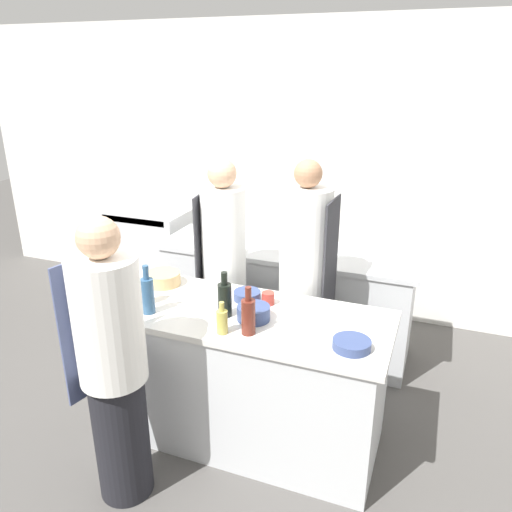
{
  "coord_description": "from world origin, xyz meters",
  "views": [
    {
      "loc": [
        1.13,
        -2.57,
        2.38
      ],
      "look_at": [
        0.0,
        0.35,
        1.18
      ],
      "focal_mm": 35.0,
      "sensor_mm": 36.0,
      "label": 1
    }
  ],
  "objects": [
    {
      "name": "bowl_wooden_salad",
      "position": [
        -0.64,
        0.2,
        0.97
      ],
      "size": [
        0.24,
        0.24,
        0.09
      ],
      "color": "tan",
      "rests_on": "prep_counter"
    },
    {
      "name": "bottle_sauce",
      "position": [
        0.03,
        -0.27,
        1.0
      ],
      "size": [
        0.07,
        0.07,
        0.2
      ],
      "color": "#B2A84C",
      "rests_on": "prep_counter"
    },
    {
      "name": "bottle_olive_oil",
      "position": [
        -0.59,
        -0.09,
        1.01
      ],
      "size": [
        0.08,
        0.08,
        0.22
      ],
      "color": "silver",
      "rests_on": "prep_counter"
    },
    {
      "name": "bowl_ceramic_blue",
      "position": [
        0.14,
        -0.06,
        0.97
      ],
      "size": [
        0.2,
        0.2,
        0.09
      ],
      "color": "navy",
      "rests_on": "prep_counter"
    },
    {
      "name": "bottle_vinegar",
      "position": [
        0.17,
        -0.22,
        1.04
      ],
      "size": [
        0.08,
        0.08,
        0.29
      ],
      "color": "#5B2319",
      "rests_on": "prep_counter"
    },
    {
      "name": "bottle_cooking_oil",
      "position": [
        -0.5,
        -0.21,
        1.05
      ],
      "size": [
        0.08,
        0.08,
        0.32
      ],
      "color": "#2D5175",
      "rests_on": "prep_counter"
    },
    {
      "name": "chef_at_pass_far",
      "position": [
        -0.36,
        0.6,
        0.9
      ],
      "size": [
        0.36,
        0.34,
        1.77
      ],
      "rotation": [
        0.0,
        0.0,
        1.71
      ],
      "color": "black",
      "rests_on": "ground_plane"
    },
    {
      "name": "wall_back",
      "position": [
        0.0,
        2.13,
        1.4
      ],
      "size": [
        8.0,
        0.06,
        2.8
      ],
      "color": "silver",
      "rests_on": "ground_plane"
    },
    {
      "name": "prep_counter",
      "position": [
        0.0,
        0.0,
        0.47
      ],
      "size": [
        1.95,
        0.77,
        0.93
      ],
      "color": "silver",
      "rests_on": "ground_plane"
    },
    {
      "name": "oven_range",
      "position": [
        -1.67,
        1.71,
        0.5
      ],
      "size": [
        0.83,
        0.75,
        1.0
      ],
      "color": "silver",
      "rests_on": "ground_plane"
    },
    {
      "name": "pass_counter",
      "position": [
        -0.05,
        1.22,
        0.47
      ],
      "size": [
        2.2,
        0.66,
        0.93
      ],
      "color": "silver",
      "rests_on": "ground_plane"
    },
    {
      "name": "chef_at_prep_near",
      "position": [
        -0.42,
        -0.7,
        0.85
      ],
      "size": [
        0.41,
        0.39,
        1.7
      ],
      "rotation": [
        0.0,
        0.0,
        1.34
      ],
      "color": "black",
      "rests_on": "ground_plane"
    },
    {
      "name": "chef_at_stove",
      "position": [
        0.27,
        0.64,
        0.9
      ],
      "size": [
        0.38,
        0.36,
        1.8
      ],
      "rotation": [
        0.0,
        0.0,
        -1.6
      ],
      "color": "black",
      "rests_on": "ground_plane"
    },
    {
      "name": "ground_plane",
      "position": [
        0.0,
        0.0,
        0.0
      ],
      "size": [
        16.0,
        16.0,
        0.0
      ],
      "primitive_type": "plane",
      "color": "#4C4947"
    },
    {
      "name": "bottle_wine",
      "position": [
        -0.04,
        -0.07,
        1.04
      ],
      "size": [
        0.09,
        0.09,
        0.29
      ],
      "color": "black",
      "rests_on": "prep_counter"
    },
    {
      "name": "bowl_prep_small",
      "position": [
        0.0,
        0.19,
        0.96
      ],
      "size": [
        0.18,
        0.18,
        0.06
      ],
      "color": "navy",
      "rests_on": "prep_counter"
    },
    {
      "name": "cup",
      "position": [
        0.15,
        0.17,
        0.97
      ],
      "size": [
        0.08,
        0.08,
        0.08
      ],
      "color": "#B2382D",
      "rests_on": "prep_counter"
    },
    {
      "name": "bowl_mixing_large",
      "position": [
        0.76,
        -0.17,
        0.95
      ],
      "size": [
        0.21,
        0.21,
        0.05
      ],
      "color": "navy",
      "rests_on": "prep_counter"
    }
  ]
}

